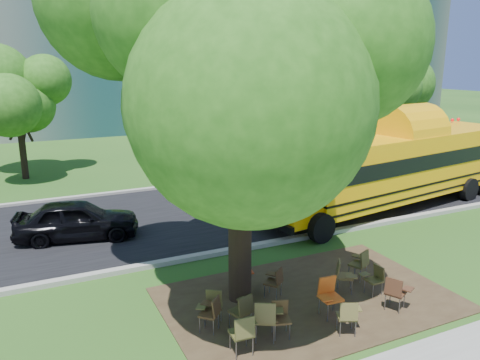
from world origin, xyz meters
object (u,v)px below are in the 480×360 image
school_bus (402,164)px  chair_5 (329,293)px  chair_3 (280,315)px  chair_13 (361,262)px  chair_4 (349,314)px  chair_11 (275,279)px  black_car (77,220)px  chair_7 (396,291)px  chair_6 (375,277)px  chair_12 (343,273)px  main_tree (240,63)px  chair_2 (243,308)px  chair_0 (244,331)px  chair_10 (238,271)px  chair_9 (212,304)px  chair_1 (266,316)px  chair_8 (212,310)px

school_bus → chair_5: school_bus is taller
chair_3 → chair_13: size_ratio=0.91×
chair_4 → chair_11: 2.19m
black_car → chair_7: bearing=-130.6°
chair_6 → chair_12: (-0.67, 0.40, 0.05)m
main_tree → chair_7: size_ratio=10.80×
chair_2 → chair_11: 1.66m
chair_12 → black_car: black_car is taller
main_tree → black_car: main_tree is taller
chair_0 → chair_10: chair_0 is taller
school_bus → chair_9: bearing=-162.4°
chair_11 → chair_6: bearing=-59.3°
chair_1 → chair_7: (3.31, -0.21, -0.05)m
school_bus → chair_10: school_bus is taller
chair_3 → black_car: size_ratio=0.20×
school_bus → chair_1: size_ratio=13.03×
chair_1 → chair_11: chair_1 is taller
chair_0 → chair_12: chair_0 is taller
chair_9 → black_car: black_car is taller
school_bus → chair_9: school_bus is taller
school_bus → black_car: 12.45m
chair_0 → chair_8: 1.10m
chair_9 → chair_8: bearing=100.6°
chair_1 → chair_7: chair_1 is taller
chair_9 → chair_4: bearing=-179.7°
chair_12 → black_car: (-5.59, 6.76, 0.14)m
chair_5 → chair_11: chair_5 is taller
main_tree → chair_2: bearing=-112.7°
chair_12 → black_car: bearing=-106.7°
main_tree → black_car: 8.36m
main_tree → chair_9: (-1.05, -0.78, -5.17)m
chair_0 → chair_3: size_ratio=1.13×
chair_2 → chair_7: same height
chair_3 → black_car: black_car is taller
chair_12 → chair_13: size_ratio=0.98×
chair_7 → chair_8: (-4.19, 1.05, -0.03)m
chair_6 → chair_12: bearing=57.4°
chair_5 → chair_10: chair_5 is taller
chair_8 → chair_12: chair_12 is taller
chair_1 → black_car: bearing=138.9°
chair_3 → chair_6: 3.14m
chair_4 → chair_12: (1.09, 1.61, 0.02)m
chair_12 → black_car: size_ratio=0.22×
chair_10 → chair_12: size_ratio=1.03×
chair_12 → chair_2: bearing=-47.5°
chair_3 → chair_8: 1.46m
chair_7 → chair_13: bearing=141.7°
chair_3 → chair_9: bearing=-25.5°
chair_5 → chair_13: chair_5 is taller
chair_7 → chair_12: 1.38m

